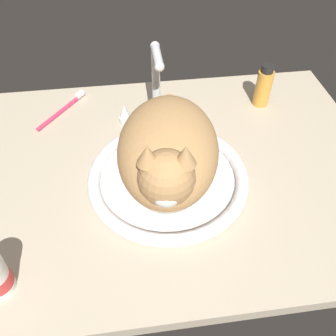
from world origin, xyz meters
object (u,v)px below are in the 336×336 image
object	(u,v)px
sink_basin	(168,177)
toothbrush	(63,110)
faucet	(157,93)
cat	(168,153)
amber_bottle	(264,87)

from	to	relation	value
sink_basin	toothbrush	bearing A→B (deg)	131.16
faucet	cat	world-z (taller)	cat
faucet	cat	distance (cm)	22.56
sink_basin	faucet	distance (cm)	22.06
sink_basin	amber_bottle	xyz separation A→B (cm)	(28.64, 24.60, 4.24)
faucet	sink_basin	bearing A→B (deg)	-90.00
toothbrush	faucet	bearing A→B (deg)	-16.60
sink_basin	faucet	bearing A→B (deg)	90.00
faucet	cat	bearing A→B (deg)	-90.67
faucet	toothbrush	xyz separation A→B (cm)	(-24.57, 7.32, -7.98)
amber_bottle	toothbrush	bearing A→B (deg)	176.23
sink_basin	cat	size ratio (longest dim) A/B	0.84
sink_basin	amber_bottle	bearing A→B (deg)	40.66
cat	faucet	bearing A→B (deg)	89.33
cat	toothbrush	size ratio (longest dim) A/B	2.77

